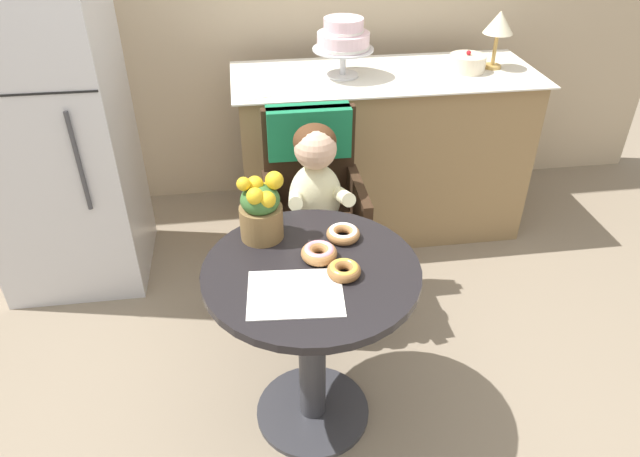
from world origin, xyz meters
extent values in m
plane|color=gray|center=(0.00, 0.00, 0.00)|extent=(8.00, 8.00, 0.00)
cylinder|color=black|center=(0.00, 0.00, 0.70)|extent=(0.72, 0.72, 0.03)
cylinder|color=#333338|center=(0.00, 0.00, 0.34)|extent=(0.10, 0.10, 0.69)
cylinder|color=#333338|center=(0.00, 0.00, 0.01)|extent=(0.44, 0.44, 0.02)
cube|color=#332114|center=(0.09, 0.59, 0.47)|extent=(0.42, 0.42, 0.04)
cube|color=#332114|center=(0.09, 0.78, 0.72)|extent=(0.40, 0.04, 0.46)
cube|color=#332114|center=(-0.10, 0.59, 0.58)|extent=(0.04, 0.38, 0.18)
cube|color=#332114|center=(0.28, 0.59, 0.58)|extent=(0.04, 0.38, 0.18)
cube|color=#197247|center=(0.09, 0.78, 0.84)|extent=(0.36, 0.11, 0.22)
cylinder|color=#332114|center=(-0.09, 0.41, 0.23)|extent=(0.03, 0.03, 0.45)
cylinder|color=#332114|center=(0.27, 0.41, 0.23)|extent=(0.03, 0.03, 0.45)
cylinder|color=#332114|center=(-0.09, 0.77, 0.23)|extent=(0.03, 0.03, 0.45)
cylinder|color=#332114|center=(0.27, 0.77, 0.23)|extent=(0.03, 0.03, 0.45)
ellipsoid|color=beige|center=(0.09, 0.57, 0.64)|extent=(0.22, 0.16, 0.30)
sphere|color=#E0B293|center=(0.09, 0.56, 0.87)|extent=(0.17, 0.17, 0.17)
ellipsoid|color=#4C2D19|center=(0.09, 0.58, 0.89)|extent=(0.17, 0.17, 0.14)
cylinder|color=beige|center=(0.00, 0.49, 0.69)|extent=(0.08, 0.23, 0.13)
sphere|color=#E0B293|center=(0.01, 0.41, 0.62)|extent=(0.06, 0.06, 0.06)
cylinder|color=beige|center=(0.19, 0.49, 0.69)|extent=(0.08, 0.23, 0.13)
sphere|color=#E0B293|center=(0.18, 0.41, 0.62)|extent=(0.06, 0.06, 0.06)
cylinder|color=#3F4760|center=(0.04, 0.49, 0.53)|extent=(0.09, 0.22, 0.09)
cylinder|color=#3F4760|center=(0.04, 0.38, 0.36)|extent=(0.08, 0.08, 0.26)
cylinder|color=#3F4760|center=(0.15, 0.49, 0.53)|extent=(0.09, 0.22, 0.09)
cylinder|color=#3F4760|center=(0.15, 0.38, 0.36)|extent=(0.08, 0.08, 0.26)
cube|color=white|center=(-0.07, -0.12, 0.72)|extent=(0.31, 0.25, 0.00)
torus|color=#AD7542|center=(0.03, 0.05, 0.74)|extent=(0.12, 0.12, 0.04)
torus|color=pink|center=(0.03, 0.05, 0.75)|extent=(0.10, 0.10, 0.02)
torus|color=#AD7542|center=(0.13, 0.15, 0.74)|extent=(0.12, 0.12, 0.04)
torus|color=white|center=(0.13, 0.15, 0.75)|extent=(0.10, 0.10, 0.02)
torus|color=#936033|center=(0.10, -0.05, 0.74)|extent=(0.11, 0.11, 0.04)
torus|color=gold|center=(0.10, -0.05, 0.75)|extent=(0.09, 0.09, 0.02)
cylinder|color=brown|center=(-0.15, 0.20, 0.78)|extent=(0.15, 0.15, 0.12)
ellipsoid|color=#38662D|center=(-0.15, 0.20, 0.87)|extent=(0.14, 0.14, 0.10)
sphere|color=gold|center=(-0.10, 0.21, 0.94)|extent=(0.06, 0.06, 0.06)
sphere|color=gold|center=(-0.12, 0.24, 0.88)|extent=(0.06, 0.06, 0.06)
sphere|color=gold|center=(-0.16, 0.22, 0.92)|extent=(0.06, 0.06, 0.06)
sphere|color=gold|center=(-0.20, 0.20, 0.93)|extent=(0.05, 0.05, 0.05)
sphere|color=gold|center=(-0.16, 0.16, 0.91)|extent=(0.06, 0.06, 0.06)
sphere|color=gold|center=(-0.13, 0.17, 0.89)|extent=(0.06, 0.06, 0.06)
cube|color=#93754C|center=(0.55, 1.30, 0.45)|extent=(1.50, 0.56, 0.90)
cube|color=white|center=(0.55, 1.30, 0.90)|extent=(1.56, 0.62, 0.01)
cylinder|color=silver|center=(0.33, 1.30, 0.91)|extent=(0.16, 0.16, 0.01)
cylinder|color=silver|center=(0.33, 1.30, 0.97)|extent=(0.03, 0.03, 0.12)
cylinder|color=silver|center=(0.33, 1.30, 1.03)|extent=(0.30, 0.30, 0.01)
cylinder|color=silver|center=(0.33, 1.30, 1.08)|extent=(0.26, 0.25, 0.08)
cylinder|color=white|center=(0.33, 1.30, 1.05)|extent=(0.26, 0.26, 0.01)
cylinder|color=silver|center=(0.33, 1.30, 1.15)|extent=(0.19, 0.19, 0.07)
cylinder|color=white|center=(0.33, 1.30, 1.12)|extent=(0.20, 0.20, 0.01)
cylinder|color=beige|center=(0.97, 1.29, 0.94)|extent=(0.18, 0.18, 0.08)
sphere|color=red|center=(0.97, 1.29, 0.99)|extent=(0.02, 0.02, 0.02)
cylinder|color=#B28C47|center=(1.12, 1.32, 0.91)|extent=(0.09, 0.09, 0.01)
cylinder|color=#B28C47|center=(1.12, 1.32, 0.99)|extent=(0.02, 0.02, 0.16)
cone|color=beige|center=(1.12, 1.32, 1.13)|extent=(0.15, 0.15, 0.11)
cube|color=silver|center=(-1.05, 1.10, 0.85)|extent=(0.64, 0.60, 1.70)
cube|color=black|center=(-1.05, 0.80, 1.06)|extent=(0.63, 0.01, 0.01)
cylinder|color=#3F3F44|center=(-0.87, 0.79, 0.77)|extent=(0.02, 0.02, 0.45)
camera|label=1|loc=(-0.18, -1.48, 1.87)|focal=32.36mm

